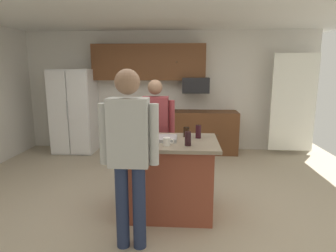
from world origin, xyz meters
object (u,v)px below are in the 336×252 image
at_px(person_guest_right, 129,148).
at_px(glass_stout_tall, 186,132).
at_px(microwave_over_range, 196,85).
at_px(glass_short_whisky, 188,139).
at_px(tumbler_amber, 198,132).
at_px(refrigerator, 75,111).
at_px(person_guest_by_door, 155,127).
at_px(serving_tray, 159,138).
at_px(kitchen_island, 166,176).
at_px(mug_blue_stoneware, 167,142).

relative_size(person_guest_right, glass_stout_tall, 14.14).
relative_size(microwave_over_range, glass_short_whisky, 3.50).
bearing_deg(glass_stout_tall, tumbler_amber, -19.63).
xyz_separation_m(refrigerator, glass_stout_tall, (2.41, -2.42, 0.10)).
bearing_deg(person_guest_by_door, serving_tray, -6.59).
height_order(refrigerator, person_guest_right, refrigerator).
distance_m(kitchen_island, glass_short_whisky, 0.64).
bearing_deg(person_guest_right, person_guest_by_door, 18.91).
bearing_deg(glass_stout_tall, person_guest_by_door, 129.18).
distance_m(glass_stout_tall, serving_tray, 0.39).
xyz_separation_m(person_guest_by_door, serving_tray, (0.12, -0.75, 0.01)).
height_order(microwave_over_range, mug_blue_stoneware, microwave_over_range).
bearing_deg(glass_stout_tall, refrigerator, 134.87).
height_order(person_guest_by_door, glass_stout_tall, person_guest_by_door).
distance_m(kitchen_island, tumbler_amber, 0.68).
bearing_deg(kitchen_island, person_guest_by_door, 105.82).
distance_m(refrigerator, tumbler_amber, 3.56).
distance_m(person_guest_by_door, glass_short_whisky, 1.09).
xyz_separation_m(person_guest_right, mug_blue_stoneware, (0.33, 0.51, -0.06)).
height_order(tumbler_amber, glass_short_whisky, tumbler_amber).
xyz_separation_m(kitchen_island, tumbler_amber, (0.39, 0.15, 0.54)).
bearing_deg(person_guest_right, glass_stout_tall, -7.49).
relative_size(refrigerator, mug_blue_stoneware, 14.25).
distance_m(glass_short_whisky, serving_tray, 0.43).
xyz_separation_m(kitchen_island, person_guest_by_door, (-0.22, 0.76, 0.47)).
relative_size(refrigerator, glass_short_whisky, 11.14).
xyz_separation_m(kitchen_island, person_guest_right, (-0.30, -0.74, 0.56)).
height_order(microwave_over_range, serving_tray, microwave_over_range).
relative_size(person_guest_by_door, glass_short_whisky, 10.20).
xyz_separation_m(person_guest_by_door, tumbler_amber, (0.60, -0.61, 0.07)).
bearing_deg(glass_stout_tall, mug_blue_stoneware, -116.42).
height_order(microwave_over_range, tumbler_amber, microwave_over_range).
distance_m(refrigerator, person_guest_right, 3.86).
distance_m(person_guest_by_door, serving_tray, 0.76).
bearing_deg(person_guest_right, mug_blue_stoneware, -10.14).
bearing_deg(mug_blue_stoneware, person_guest_right, -122.38).
xyz_separation_m(tumbler_amber, mug_blue_stoneware, (-0.37, -0.38, -0.04)).
height_order(kitchen_island, person_guest_right, person_guest_right).
xyz_separation_m(person_guest_by_door, glass_stout_tall, (0.45, -0.56, 0.06)).
xyz_separation_m(person_guest_by_door, glass_short_whisky, (0.47, -0.98, 0.07)).
bearing_deg(microwave_over_range, refrigerator, -177.40).
bearing_deg(mug_blue_stoneware, person_guest_by_door, 103.45).
bearing_deg(microwave_over_range, glass_short_whisky, -93.29).
xyz_separation_m(glass_stout_tall, serving_tray, (-0.33, -0.19, -0.04)).
bearing_deg(glass_short_whisky, serving_tray, 146.19).
xyz_separation_m(glass_short_whisky, glass_stout_tall, (-0.02, 0.42, -0.02)).
distance_m(microwave_over_range, mug_blue_stoneware, 3.04).
height_order(person_guest_right, person_guest_by_door, person_guest_right).
height_order(microwave_over_range, kitchen_island, microwave_over_range).
xyz_separation_m(microwave_over_range, kitchen_island, (-0.43, -2.75, -0.98)).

